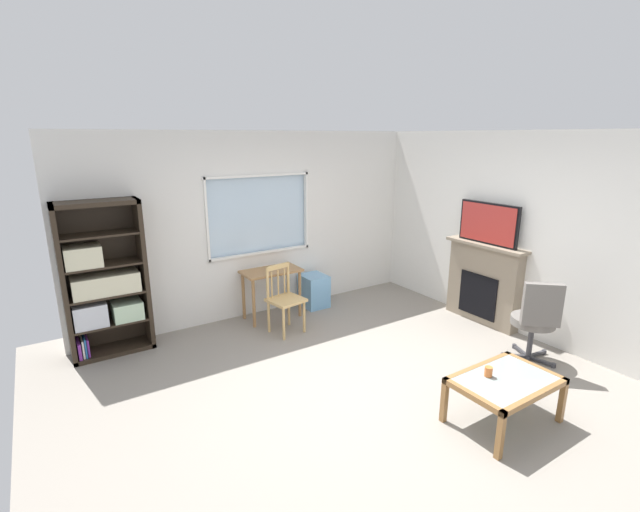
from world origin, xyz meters
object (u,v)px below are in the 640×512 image
at_px(plastic_drawer_unit, 314,291).
at_px(sippy_cup, 488,372).
at_px(desk_under_window, 271,279).
at_px(office_chair, 536,318).
at_px(fireplace, 483,283).
at_px(bookshelf, 103,285).
at_px(tv, 488,223).
at_px(coffee_table, 505,385).
at_px(wooden_chair, 284,298).

bearing_deg(plastic_drawer_unit, sippy_cup, -93.10).
height_order(desk_under_window, office_chair, office_chair).
height_order(plastic_drawer_unit, fireplace, fireplace).
bearing_deg(bookshelf, desk_under_window, -3.01).
height_order(plastic_drawer_unit, tv, tv).
distance_m(desk_under_window, fireplace, 2.94).
relative_size(plastic_drawer_unit, office_chair, 0.49).
distance_m(coffee_table, sippy_cup, 0.19).
distance_m(wooden_chair, tv, 2.88).
bearing_deg(tv, plastic_drawer_unit, 133.36).
relative_size(wooden_chair, plastic_drawer_unit, 1.84).
distance_m(plastic_drawer_unit, coffee_table, 3.34).
height_order(fireplace, tv, tv).
bearing_deg(office_chair, sippy_cup, -163.78).
height_order(office_chair, coffee_table, office_chair).
relative_size(bookshelf, plastic_drawer_unit, 3.73).
bearing_deg(tv, sippy_cup, -140.80).
bearing_deg(office_chair, coffee_table, -157.91).
relative_size(desk_under_window, wooden_chair, 0.91).
xyz_separation_m(plastic_drawer_unit, sippy_cup, (-0.17, -3.23, 0.24)).
height_order(bookshelf, wooden_chair, bookshelf).
bearing_deg(fireplace, bookshelf, 158.21).
distance_m(fireplace, coffee_table, 2.37).
bearing_deg(fireplace, wooden_chair, 154.53).
bearing_deg(bookshelf, fireplace, -21.79).
bearing_deg(bookshelf, tv, -21.87).
xyz_separation_m(bookshelf, office_chair, (4.00, -2.90, -0.29)).
bearing_deg(tv, fireplace, 0.00).
bearing_deg(plastic_drawer_unit, fireplace, -46.32).
height_order(plastic_drawer_unit, office_chair, office_chair).
xyz_separation_m(wooden_chair, fireplace, (2.47, -1.18, 0.10)).
bearing_deg(desk_under_window, wooden_chair, -98.20).
height_order(tv, office_chair, tv).
distance_m(bookshelf, sippy_cup, 4.25).
distance_m(plastic_drawer_unit, sippy_cup, 3.24).
height_order(tv, coffee_table, tv).
relative_size(bookshelf, wooden_chair, 2.03).
bearing_deg(desk_under_window, bookshelf, 176.99).
bearing_deg(desk_under_window, plastic_drawer_unit, 3.90).
relative_size(desk_under_window, tv, 0.92).
height_order(wooden_chair, coffee_table, wooden_chair).
distance_m(wooden_chair, office_chair, 3.01).
relative_size(wooden_chair, sippy_cup, 10.00).
height_order(bookshelf, sippy_cup, bookshelf).
relative_size(desk_under_window, office_chair, 0.82).
distance_m(bookshelf, tv, 4.87).
distance_m(plastic_drawer_unit, tv, 2.66).
distance_m(desk_under_window, coffee_table, 3.36).
xyz_separation_m(office_chair, sippy_cup, (-1.33, -0.39, -0.07)).
height_order(wooden_chair, office_chair, office_chair).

